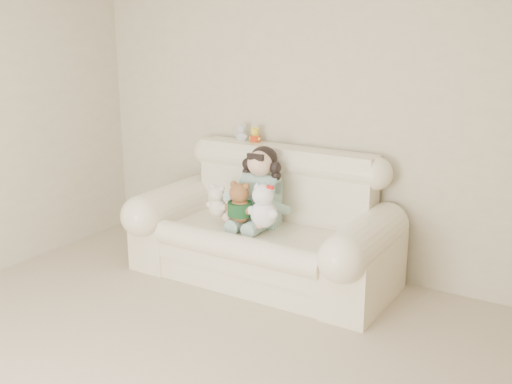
{
  "coord_description": "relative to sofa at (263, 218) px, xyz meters",
  "views": [
    {
      "loc": [
        2.08,
        -1.97,
        2.03
      ],
      "look_at": [
        -0.29,
        1.9,
        0.75
      ],
      "focal_mm": 43.04,
      "sensor_mm": 36.0,
      "label": 1
    }
  ],
  "objects": [
    {
      "name": "wall_back",
      "position": [
        0.29,
        0.5,
        0.78
      ],
      "size": [
        4.5,
        0.0,
        4.5
      ],
      "primitive_type": "plane",
      "rotation": [
        1.57,
        0.0,
        0.0
      ],
      "color": "beige",
      "rests_on": "ground"
    },
    {
      "name": "yellow_mini_bear",
      "position": [
        -0.3,
        0.38,
        0.58
      ],
      "size": [
        0.14,
        0.12,
        0.18
      ],
      "primitive_type": null,
      "rotation": [
        0.0,
        0.0,
        0.42
      ],
      "color": "yellow",
      "rests_on": "sofa"
    },
    {
      "name": "grey_mini_plush",
      "position": [
        -0.44,
        0.39,
        0.59
      ],
      "size": [
        0.14,
        0.12,
        0.19
      ],
      "primitive_type": null,
      "rotation": [
        0.0,
        0.0,
        0.2
      ],
      "color": "silver",
      "rests_on": "sofa"
    },
    {
      "name": "white_cat",
      "position": [
        0.1,
        -0.15,
        0.19
      ],
      "size": [
        0.31,
        0.28,
        0.41
      ],
      "primitive_type": null,
      "rotation": [
        0.0,
        0.0,
        0.33
      ],
      "color": "white",
      "rests_on": "sofa"
    },
    {
      "name": "sofa",
      "position": [
        0.0,
        0.0,
        0.0
      ],
      "size": [
        2.1,
        0.95,
        1.03
      ],
      "primitive_type": null,
      "color": "#FFF7CD",
      "rests_on": "floor"
    },
    {
      "name": "seated_child",
      "position": [
        -0.07,
        0.08,
        0.23
      ],
      "size": [
        0.45,
        0.53,
        0.66
      ],
      "primitive_type": null,
      "rotation": [
        0.0,
        0.0,
        0.13
      ],
      "color": "#287760",
      "rests_on": "sofa"
    },
    {
      "name": "cream_teddy",
      "position": [
        -0.35,
        -0.12,
        0.14
      ],
      "size": [
        0.23,
        0.19,
        0.31
      ],
      "primitive_type": null,
      "rotation": [
        0.0,
        0.0,
        -0.22
      ],
      "color": "silver",
      "rests_on": "sofa"
    },
    {
      "name": "brown_teddy",
      "position": [
        -0.11,
        -0.15,
        0.18
      ],
      "size": [
        0.28,
        0.24,
        0.39
      ],
      "primitive_type": null,
      "rotation": [
        0.0,
        0.0,
        -0.21
      ],
      "color": "brown",
      "rests_on": "sofa"
    }
  ]
}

